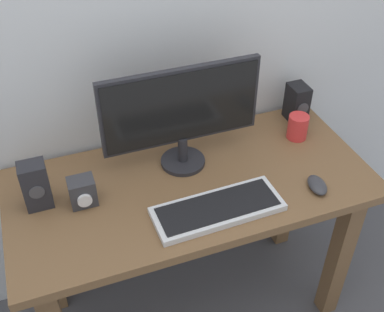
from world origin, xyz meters
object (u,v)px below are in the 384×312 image
Objects in this scene: speaker_left at (36,185)px; desk at (192,210)px; mouse at (317,185)px; coffee_mug at (298,127)px; monitor at (181,112)px; speaker_right at (297,103)px; keyboard_primary at (218,209)px; audio_controller at (82,192)px.

desk is at bearing -7.59° from speaker_left.
coffee_mug reaches higher than mouse.
monitor reaches higher than coffee_mug.
monitor is at bearing 152.56° from mouse.
speaker_left reaches higher than coffee_mug.
desk is 0.65m from speaker_right.
keyboard_primary is at bearing -148.89° from coffee_mug.
monitor reaches higher than desk.
speaker_right is at bearing 12.00° from audio_controller.
speaker_left reaches higher than mouse.
speaker_left is (-0.95, 0.26, 0.07)m from mouse.
speaker_left is 1.04m from coffee_mug.
audio_controller is (0.14, -0.05, -0.04)m from speaker_left.
speaker_right is at bearing 8.16° from speaker_left.
mouse is 0.31m from coffee_mug.
audio_controller is (-0.80, 0.22, 0.04)m from mouse.
desk is at bearing -157.87° from speaker_right.
speaker_left is at bearing -174.71° from monitor.
speaker_right is at bearing 22.13° from desk.
mouse is (0.41, -0.19, 0.16)m from desk.
speaker_left reaches higher than desk.
speaker_right is at bearing 80.65° from mouse.
keyboard_primary is at bearing -172.21° from mouse.
speaker_left is at bearing -171.84° from speaker_right.
monitor reaches higher than mouse.
monitor reaches higher than speaker_right.
monitor is at bearing 178.43° from coffee_mug.
mouse is (0.38, -0.02, 0.00)m from keyboard_primary.
keyboard_primary is 0.38m from mouse.
mouse is at bearing -15.19° from audio_controller.
speaker_right reaches higher than audio_controller.
speaker_left is at bearing 162.69° from audio_controller.
coffee_mug reaches higher than keyboard_primary.
mouse is at bearing -106.36° from coffee_mug.
keyboard_primary is 0.62m from speaker_left.
monitor is at bearing 5.29° from speaker_left.
speaker_left is (-0.54, -0.05, -0.14)m from monitor.
audio_controller is at bearing 154.36° from keyboard_primary.
keyboard_primary is (0.03, -0.18, 0.16)m from desk.
keyboard_primary is 4.37× the size of audio_controller.
coffee_mug is at bearing 12.16° from desk.
audio_controller reaches higher than keyboard_primary.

